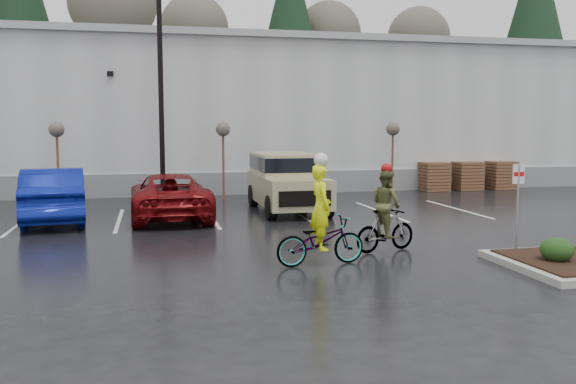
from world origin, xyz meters
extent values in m
plane|color=black|center=(0.00, 0.00, 0.00)|extent=(120.00, 120.00, 0.00)
cube|color=#ACAFB1|center=(0.00, 22.00, 3.50)|extent=(60.00, 15.00, 7.00)
cube|color=slate|center=(0.00, 14.45, 0.50)|extent=(60.00, 0.12, 1.00)
cube|color=#999B9E|center=(0.00, 22.00, 7.05)|extent=(60.50, 15.50, 0.30)
cube|color=#22421B|center=(0.00, 45.00, 3.00)|extent=(80.00, 25.00, 6.00)
cylinder|color=black|center=(-4.00, 12.00, 4.50)|extent=(0.20, 0.20, 9.00)
cylinder|color=#533321|center=(-8.00, 13.00, 1.40)|extent=(0.10, 0.10, 2.80)
sphere|color=#4A413B|center=(-8.00, 13.00, 2.90)|extent=(0.60, 0.60, 0.60)
cylinder|color=#533321|center=(-1.50, 13.00, 1.40)|extent=(0.10, 0.10, 2.80)
sphere|color=#4A413B|center=(-1.50, 13.00, 2.90)|extent=(0.60, 0.60, 0.60)
cylinder|color=#533321|center=(6.00, 13.00, 1.40)|extent=(0.10, 0.10, 2.80)
sphere|color=#4A413B|center=(6.00, 13.00, 2.90)|extent=(0.60, 0.60, 0.60)
cube|color=#533321|center=(8.50, 14.00, 0.68)|extent=(1.20, 1.20, 1.35)
cube|color=#533321|center=(10.20, 14.00, 0.68)|extent=(1.20, 1.20, 1.35)
cube|color=#533321|center=(12.00, 14.00, 0.68)|extent=(1.20, 1.20, 1.35)
ellipsoid|color=black|center=(4.00, -1.00, 0.41)|extent=(0.70, 0.70, 0.52)
cylinder|color=gray|center=(3.80, 0.20, 1.10)|extent=(0.05, 0.05, 2.20)
cube|color=white|center=(3.80, 0.20, 1.95)|extent=(0.30, 0.02, 0.45)
cube|color=red|center=(3.80, 0.19, 1.95)|extent=(0.26, 0.02, 0.10)
imported|color=navy|center=(-7.50, 8.20, 0.86)|extent=(2.46, 5.41, 1.72)
imported|color=#6A090C|center=(-3.86, 8.08, 0.75)|extent=(2.61, 5.44, 1.50)
imported|color=#3F3F44|center=(-0.86, 0.45, 0.54)|extent=(2.10, 0.93, 1.07)
imported|color=#EBFF0E|center=(-0.86, 0.45, 1.29)|extent=(0.52, 0.73, 1.87)
sphere|color=silver|center=(-0.86, 0.45, 2.32)|extent=(0.31, 0.31, 0.31)
imported|color=#3F3F44|center=(1.08, 1.50, 0.52)|extent=(1.73, 0.95, 1.04)
imported|color=#4F512B|center=(1.08, 1.50, 1.17)|extent=(0.65, 0.89, 1.64)
sphere|color=#990C0C|center=(1.08, 1.50, 2.03)|extent=(0.27, 0.27, 0.27)
camera|label=1|loc=(-4.47, -12.24, 3.07)|focal=38.00mm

